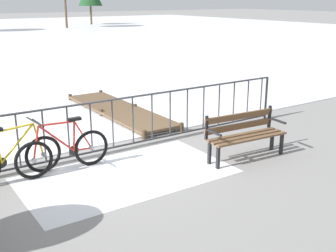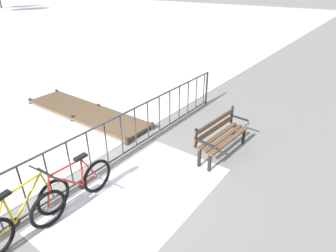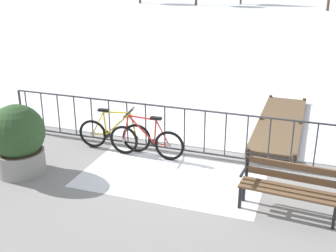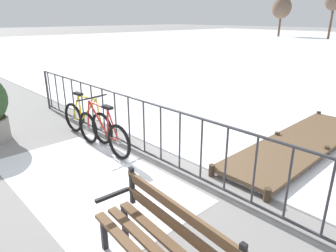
# 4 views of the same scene
# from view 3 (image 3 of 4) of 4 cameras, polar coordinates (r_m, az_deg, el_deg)

# --- Properties ---
(ground_plane) EXTENTS (160.00, 160.00, 0.00)m
(ground_plane) POSITION_cam_3_polar(r_m,az_deg,el_deg) (9.45, 3.48, -3.87)
(ground_plane) COLOR gray
(frozen_pond) EXTENTS (80.00, 56.00, 0.03)m
(frozen_pond) POSITION_cam_3_polar(r_m,az_deg,el_deg) (36.96, 16.21, 13.86)
(frozen_pond) COLOR white
(frozen_pond) RESTS_ON ground
(snow_patch) EXTENTS (3.57, 2.01, 0.01)m
(snow_patch) POSITION_cam_3_polar(r_m,az_deg,el_deg) (8.45, 0.39, -6.93)
(snow_patch) COLOR white
(snow_patch) RESTS_ON ground
(railing_fence) EXTENTS (9.06, 0.06, 1.07)m
(railing_fence) POSITION_cam_3_polar(r_m,az_deg,el_deg) (9.23, 3.55, -0.71)
(railing_fence) COLOR #38383D
(railing_fence) RESTS_ON ground
(bicycle_near_railing) EXTENTS (1.71, 0.52, 0.97)m
(bicycle_near_railing) POSITION_cam_3_polar(r_m,az_deg,el_deg) (9.65, -7.22, -1.10)
(bicycle_near_railing) COLOR black
(bicycle_near_railing) RESTS_ON ground
(bicycle_second) EXTENTS (1.71, 0.52, 0.97)m
(bicycle_second) POSITION_cam_3_polar(r_m,az_deg,el_deg) (9.21, -2.91, -2.04)
(bicycle_second) COLOR black
(bicycle_second) RESTS_ON ground
(park_bench) EXTENTS (1.63, 0.60, 0.89)m
(park_bench) POSITION_cam_3_polar(r_m,az_deg,el_deg) (7.43, 15.93, -7.51)
(park_bench) COLOR brown
(park_bench) RESTS_ON ground
(planter_with_shrub) EXTENTS (1.08, 1.08, 1.42)m
(planter_with_shrub) POSITION_cam_3_polar(r_m,az_deg,el_deg) (8.88, -19.43, -1.72)
(planter_with_shrub) COLOR gray
(planter_with_shrub) RESTS_ON ground
(wooden_dock) EXTENTS (1.10, 4.36, 0.20)m
(wooden_dock) POSITION_cam_3_polar(r_m,az_deg,el_deg) (11.39, 14.78, 0.47)
(wooden_dock) COLOR brown
(wooden_dock) RESTS_ON ground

